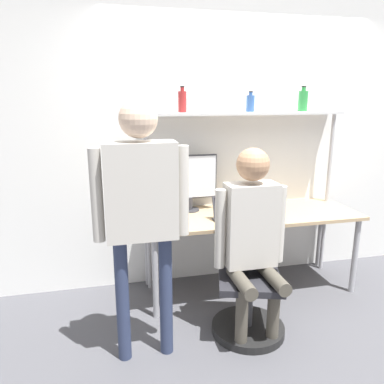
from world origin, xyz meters
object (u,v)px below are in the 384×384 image
bottle_red (182,101)px  cell_phone (253,218)px  bottle_green (303,101)px  person_seated (252,229)px  monitor (189,180)px  bottle_blue (250,103)px  laptop (230,214)px  office_chair (249,296)px  person_standing (141,199)px

bottle_red → cell_phone: bearing=-34.5°
bottle_green → cell_phone: bearing=-148.2°
bottle_red → bottle_green: (1.15, 0.00, 0.00)m
person_seated → bottle_red: bottle_red is taller
bottle_red → monitor: bearing=4.4°
cell_phone → person_seated: 0.56m
cell_phone → bottle_blue: 1.04m
laptop → cell_phone: size_ratio=1.91×
office_chair → person_standing: (-0.81, -0.12, 0.86)m
laptop → office_chair: size_ratio=0.31×
monitor → bottle_blue: bearing=-0.5°
bottle_blue → person_seated: bearing=-108.9°
office_chair → person_seated: (-0.01, -0.04, 0.56)m
monitor → bottle_red: bottle_red is taller
cell_phone → office_chair: size_ratio=0.16×
bottle_green → person_seated: bearing=-133.2°
monitor → office_chair: (0.28, -0.84, -0.75)m
bottle_blue → bottle_green: bearing=0.0°
bottle_red → bottle_green: bottle_green is taller
bottle_blue → bottle_green: size_ratio=0.79×
cell_phone → bottle_blue: bearing=77.6°
office_chair → bottle_green: bearing=45.8°
laptop → person_seated: (-0.01, -0.51, 0.04)m
bottle_blue → bottle_green: (0.52, 0.00, 0.02)m
monitor → person_seated: 0.94m
person_seated → person_standing: bearing=-174.6°
office_chair → monitor: bearing=108.4°
laptop → person_seated: bearing=-90.9°
person_seated → bottle_blue: bottle_blue is taller
office_chair → person_seated: size_ratio=0.64×
bottle_red → laptop: bearing=-47.9°
office_chair → bottle_blue: (0.29, 0.83, 1.44)m
cell_phone → office_chair: (-0.21, -0.46, -0.47)m
bottle_red → person_seated: bearing=-69.6°
person_seated → monitor: bearing=106.8°
bottle_blue → bottle_red: bearing=180.0°
bottle_red → bottle_blue: 0.63m
laptop → person_seated: 0.51m
person_seated → bottle_red: bearing=110.4°
person_seated → bottle_green: (0.82, 0.88, 0.89)m
person_seated → laptop: bearing=89.1°
person_seated → bottle_blue: bearing=71.1°
laptop → office_chair: laptop is taller
person_seated → bottle_blue: 1.27m
monitor → cell_phone: monitor is taller
bottle_red → bottle_blue: bottle_red is taller
monitor → cell_phone: 0.68m
person_seated → bottle_blue: size_ratio=7.87×
monitor → person_seated: person_seated is taller
bottle_green → person_standing: bearing=-149.5°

